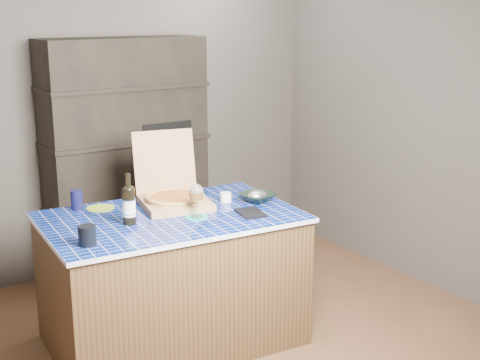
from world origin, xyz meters
TOP-DOWN VIEW (x-y plane):
  - room at (0.00, 0.00)m, footprint 3.50×3.50m
  - shelving_unit at (0.00, 1.53)m, footprint 1.20×0.41m
  - kitchen_island at (-0.25, 0.34)m, footprint 1.56×1.07m
  - pizza_box at (-0.14, 0.50)m, footprint 0.49×0.56m
  - mead_bottle at (-0.52, 0.33)m, footprint 0.08×0.08m
  - teal_trivet at (-0.15, 0.21)m, footprint 0.14×0.14m
  - wine_glass at (-0.15, 0.21)m, footprint 0.09×0.09m
  - tumbler at (-0.85, 0.13)m, footprint 0.09×0.09m
  - dvd_case at (0.15, 0.09)m, footprint 0.18×0.22m
  - bowl at (0.34, 0.30)m, footprint 0.24×0.24m
  - foil_contents at (0.34, 0.30)m, footprint 0.14×0.11m
  - white_jar at (0.17, 0.40)m, footprint 0.07×0.07m
  - navy_cup at (-0.67, 0.77)m, footprint 0.07×0.07m
  - green_trivet at (-0.55, 0.70)m, footprint 0.17×0.17m

SIDE VIEW (x-z plane):
  - kitchen_island at x=-0.25m, z-range 0.00..0.82m
  - green_trivet at x=-0.55m, z-range 0.81..0.82m
  - teal_trivet at x=-0.15m, z-range 0.81..0.82m
  - dvd_case at x=0.15m, z-range 0.81..0.83m
  - bowl at x=0.34m, z-range 0.81..0.87m
  - white_jar at x=0.17m, z-range 0.81..0.87m
  - foil_contents at x=0.34m, z-range 0.82..0.89m
  - tumbler at x=-0.85m, z-range 0.81..0.92m
  - navy_cup at x=-0.67m, z-range 0.81..0.93m
  - pizza_box at x=-0.14m, z-range 0.66..1.09m
  - shelving_unit at x=0.00m, z-range 0.00..1.80m
  - mead_bottle at x=-0.52m, z-range 0.78..1.08m
  - wine_glass at x=-0.15m, z-range 0.86..1.06m
  - room at x=0.00m, z-range -0.50..3.00m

